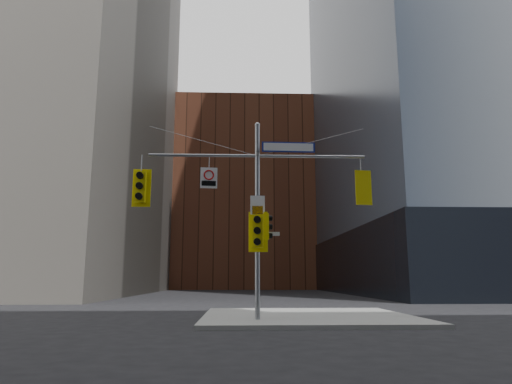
{
  "coord_description": "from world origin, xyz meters",
  "views": [
    {
      "loc": [
        -0.65,
        -14.3,
        1.56
      ],
      "look_at": [
        -0.05,
        2.0,
        4.64
      ],
      "focal_mm": 32.0,
      "sensor_mm": 36.0,
      "label": 1
    }
  ],
  "objects": [
    {
      "name": "traffic_light_pole_side",
      "position": [
        0.32,
        2.01,
        3.37
      ],
      "size": [
        0.39,
        0.33,
        0.94
      ],
      "rotation": [
        0.0,
        0.0,
        1.71
      ],
      "color": "yellow",
      "rests_on": "ground"
    },
    {
      "name": "signal_assembly",
      "position": [
        0.0,
        1.99,
        4.42
      ],
      "size": [
        8.0,
        0.8,
        7.3
      ],
      "color": "gray",
      "rests_on": "ground"
    },
    {
      "name": "sidewalk_corner",
      "position": [
        2.0,
        4.0,
        0.07
      ],
      "size": [
        8.0,
        8.0,
        0.15
      ],
      "primitive_type": "cube",
      "color": "gray",
      "rests_on": "ground"
    },
    {
      "name": "brick_midrise",
      "position": [
        0.0,
        58.0,
        14.0
      ],
      "size": [
        26.0,
        20.0,
        28.0
      ],
      "primitive_type": "cube",
      "color": "brown",
      "rests_on": "ground"
    },
    {
      "name": "traffic_light_west_arm",
      "position": [
        -4.23,
        2.01,
        4.8
      ],
      "size": [
        0.67,
        0.52,
        1.4
      ],
      "rotation": [
        0.0,
        0.0,
        0.01
      ],
      "color": "yellow",
      "rests_on": "ground"
    },
    {
      "name": "regulatory_sign_arm",
      "position": [
        -1.78,
        1.97,
        5.17
      ],
      "size": [
        0.62,
        0.11,
        0.77
      ],
      "rotation": [
        0.0,
        0.0,
        0.1
      ],
      "color": "silver",
      "rests_on": "ground"
    },
    {
      "name": "street_blade_ew",
      "position": [
        0.45,
        2.0,
        3.11
      ],
      "size": [
        0.7,
        0.05,
        0.14
      ],
      "rotation": [
        0.0,
        0.0,
        -0.03
      ],
      "color": "silver",
      "rests_on": "ground"
    },
    {
      "name": "street_sign_blade",
      "position": [
        1.16,
        2.0,
        6.35
      ],
      "size": [
        1.98,
        0.11,
        0.39
      ],
      "rotation": [
        0.0,
        0.0,
        0.03
      ],
      "color": "navy",
      "rests_on": "ground"
    },
    {
      "name": "traffic_light_pole_front",
      "position": [
        0.0,
        1.73,
        3.18
      ],
      "size": [
        0.69,
        0.58,
        1.44
      ],
      "rotation": [
        0.0,
        0.0,
        -0.12
      ],
      "color": "yellow",
      "rests_on": "ground"
    },
    {
      "name": "ground",
      "position": [
        0.0,
        0.0,
        0.0
      ],
      "size": [
        160.0,
        160.0,
        0.0
      ],
      "primitive_type": "plane",
      "color": "black",
      "rests_on": "ground"
    },
    {
      "name": "regulatory_sign_pole",
      "position": [
        0.0,
        1.88,
        4.12
      ],
      "size": [
        0.52,
        0.06,
        0.68
      ],
      "rotation": [
        0.0,
        0.0,
        0.04
      ],
      "color": "silver",
      "rests_on": "ground"
    },
    {
      "name": "traffic_light_east_arm",
      "position": [
        3.84,
        1.99,
        4.8
      ],
      "size": [
        0.61,
        0.52,
        1.28
      ],
      "rotation": [
        0.0,
        0.0,
        3.27
      ],
      "color": "yellow",
      "rests_on": "ground"
    },
    {
      "name": "street_blade_ns",
      "position": [
        0.0,
        2.45,
        2.87
      ],
      "size": [
        0.06,
        0.8,
        0.16
      ],
      "rotation": [
        0.0,
        0.0,
        -0.04
      ],
      "color": "#145926",
      "rests_on": "ground"
    }
  ]
}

